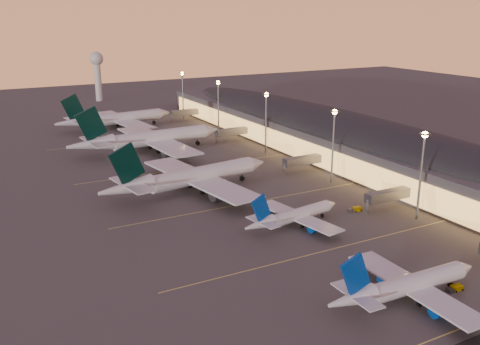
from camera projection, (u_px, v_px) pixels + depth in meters
name	position (u px, v px, depth m)	size (l,w,h in m)	color
ground	(316.00, 243.00, 138.76)	(700.00, 700.00, 0.00)	#44413F
airliner_narrow_south	(405.00, 286.00, 109.83)	(38.41, 34.23, 13.75)	silver
airliner_narrow_north	(293.00, 216.00, 148.69)	(33.62, 30.33, 12.02)	silver
airliner_wide_near	(189.00, 178.00, 176.26)	(62.80, 57.79, 20.11)	silver
airliner_wide_mid	(148.00, 139.00, 227.59)	(68.81, 62.84, 22.01)	silver
airliner_wide_far	(116.00, 119.00, 273.24)	(62.06, 56.99, 19.86)	silver
terminal_building	(334.00, 133.00, 225.45)	(56.35, 255.00, 17.46)	#444449
light_masts	(293.00, 121.00, 204.86)	(2.20, 217.20, 25.90)	slate
radar_tower	(97.00, 68.00, 355.96)	(9.00, 9.00, 32.50)	silver
lane_markings	(242.00, 198.00, 172.44)	(90.00, 180.36, 0.00)	#D8C659
baggage_tug_b	(455.00, 288.00, 114.95)	(3.93, 1.88, 1.14)	#C5A700
baggage_tug_c	(355.00, 209.00, 160.95)	(4.28, 1.97, 1.26)	#C5A700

